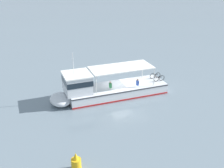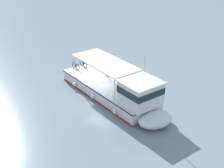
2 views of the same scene
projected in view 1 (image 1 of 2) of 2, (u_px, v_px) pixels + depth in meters
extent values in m
plane|color=slate|center=(118.00, 93.00, 30.38)|extent=(400.00, 400.00, 0.00)
cube|color=silver|center=(117.00, 90.00, 29.64)|extent=(7.53, 11.13, 1.10)
ellipsoid|color=silver|center=(61.00, 99.00, 27.63)|extent=(3.60, 3.25, 1.01)
cube|color=red|center=(117.00, 94.00, 29.82)|extent=(7.56, 11.14, 0.16)
cube|color=#2D2D33|center=(117.00, 86.00, 29.45)|extent=(7.58, 11.15, 0.10)
cube|color=silver|center=(77.00, 83.00, 27.62)|extent=(3.57, 3.52, 1.90)
cube|color=#19232D|center=(77.00, 80.00, 27.48)|extent=(3.65, 3.58, 0.56)
cube|color=white|center=(77.00, 74.00, 27.21)|extent=(3.79, 3.73, 0.12)
cube|color=white|center=(121.00, 68.00, 28.74)|extent=(5.54, 7.32, 0.10)
cylinder|color=silver|center=(96.00, 86.00, 26.95)|extent=(0.08, 0.08, 2.00)
cylinder|color=silver|center=(89.00, 76.00, 29.28)|extent=(0.08, 0.08, 2.00)
cylinder|color=silver|center=(154.00, 77.00, 29.05)|extent=(0.08, 0.08, 2.00)
cylinder|color=silver|center=(143.00, 69.00, 31.38)|extent=(0.08, 0.08, 2.00)
cylinder|color=silver|center=(73.00, 64.00, 26.65)|extent=(0.06, 0.06, 2.20)
sphere|color=white|center=(83.00, 89.00, 30.09)|extent=(0.36, 0.36, 0.36)
sphere|color=white|center=(111.00, 85.00, 31.15)|extent=(0.36, 0.36, 0.36)
sphere|color=white|center=(135.00, 81.00, 32.16)|extent=(0.36, 0.36, 0.36)
torus|color=black|center=(156.00, 79.00, 30.37)|extent=(0.34, 0.62, 0.66)
torus|color=black|center=(162.00, 78.00, 30.60)|extent=(0.34, 0.62, 0.66)
cylinder|color=#232328|center=(159.00, 77.00, 30.44)|extent=(0.35, 0.66, 0.06)
torus|color=black|center=(152.00, 76.00, 31.14)|extent=(0.34, 0.62, 0.66)
torus|color=black|center=(158.00, 75.00, 31.37)|extent=(0.34, 0.62, 0.66)
cylinder|color=#232328|center=(155.00, 75.00, 31.21)|extent=(0.35, 0.66, 0.06)
cube|color=#2D4CA5|center=(137.00, 83.00, 28.97)|extent=(0.38, 0.34, 0.52)
sphere|color=#9E7051|center=(138.00, 80.00, 28.82)|extent=(0.20, 0.20, 0.20)
cube|color=#338C4C|center=(110.00, 85.00, 28.35)|extent=(0.38, 0.34, 0.52)
sphere|color=beige|center=(110.00, 82.00, 28.20)|extent=(0.20, 0.20, 0.20)
cylinder|color=gold|center=(76.00, 164.00, 18.71)|extent=(0.70, 0.70, 0.90)
cone|color=gold|center=(76.00, 156.00, 18.43)|extent=(0.42, 0.42, 0.50)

